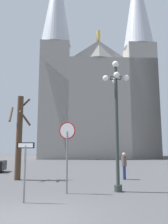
# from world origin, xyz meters

# --- Properties ---
(ground_plane) EXTENTS (120.00, 120.00, 0.00)m
(ground_plane) POSITION_xyz_m (0.00, 0.00, 0.00)
(ground_plane) COLOR #424244
(cathedral) EXTENTS (21.86, 15.89, 38.90)m
(cathedral) POSITION_xyz_m (1.88, 36.05, 12.13)
(cathedral) COLOR gray
(cathedral) RESTS_ON ground
(stop_sign) EXTENTS (0.76, 0.21, 3.14)m
(stop_sign) POSITION_xyz_m (0.69, 3.48, 2.20)
(stop_sign) COLOR slate
(stop_sign) RESTS_ON ground
(one_way_arrow_sign) EXTENTS (0.66, 0.07, 2.19)m
(one_way_arrow_sign) POSITION_xyz_m (-0.66, 1.75, 1.39)
(one_way_arrow_sign) COLOR slate
(one_way_arrow_sign) RESTS_ON ground
(street_lamp) EXTENTS (1.28, 1.28, 6.23)m
(street_lamp) POSITION_xyz_m (2.98, 4.04, 3.69)
(street_lamp) COLOR #2D3833
(street_lamp) RESTS_ON ground
(bare_tree) EXTENTS (1.44, 1.33, 5.27)m
(bare_tree) POSITION_xyz_m (-2.92, 7.38, 2.76)
(bare_tree) COLOR #473323
(bare_tree) RESTS_ON ground
(pedestrian_walking) EXTENTS (0.32, 0.32, 1.65)m
(pedestrian_walking) POSITION_xyz_m (3.72, 7.98, 1.00)
(pedestrian_walking) COLOR navy
(pedestrian_walking) RESTS_ON ground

